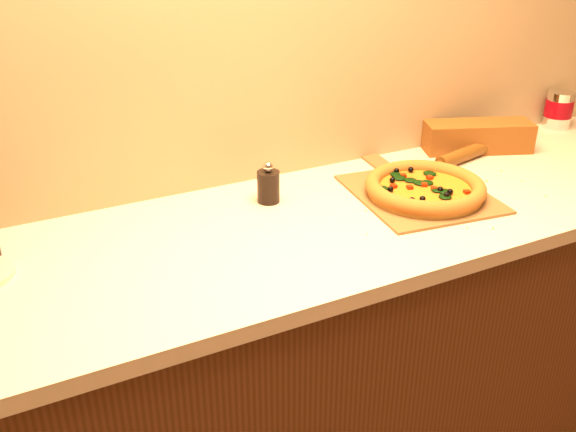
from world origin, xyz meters
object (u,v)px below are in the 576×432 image
object	(u,v)px
pizza	(425,188)
coffee_canister	(558,109)
pepper_grinder	(268,185)
rolling_pin	(462,155)
pizza_peel	(417,192)

from	to	relation	value
pizza	coffee_canister	xyz separation A→B (m)	(0.81, 0.28, 0.04)
pepper_grinder	rolling_pin	bearing A→B (deg)	-0.84
pizza_peel	pepper_grinder	world-z (taller)	pepper_grinder
pizza	rolling_pin	xyz separation A→B (m)	(0.28, 0.17, -0.01)
pepper_grinder	coffee_canister	size ratio (longest dim) A/B	0.88
rolling_pin	coffee_canister	xyz separation A→B (m)	(0.54, 0.11, 0.05)
pizza	rolling_pin	distance (m)	0.32
pizza	pepper_grinder	distance (m)	0.44
pizza_peel	pizza	distance (m)	0.04
pizza	pepper_grinder	size ratio (longest dim) A/B	2.84
pizza_peel	pepper_grinder	bearing A→B (deg)	167.82
pepper_grinder	pizza_peel	bearing A→B (deg)	-19.26
rolling_pin	coffee_canister	bearing A→B (deg)	11.77
pepper_grinder	rolling_pin	distance (m)	0.68
pepper_grinder	coffee_canister	world-z (taller)	coffee_canister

